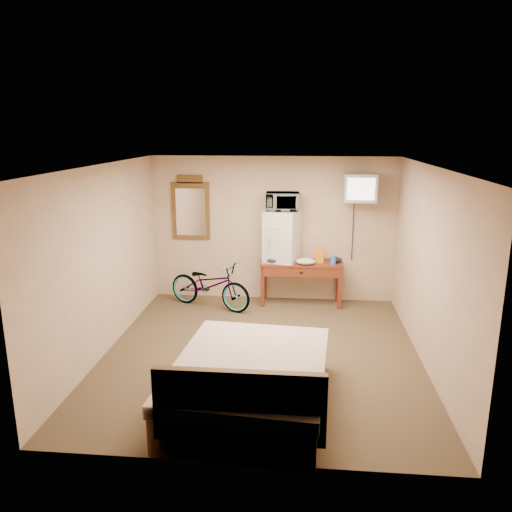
% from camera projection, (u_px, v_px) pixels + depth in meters
% --- Properties ---
extents(room, '(4.60, 4.64, 2.50)m').
position_uv_depth(room, '(262.00, 264.00, 6.42)').
color(room, '#3E311F').
rests_on(room, ground).
extents(desk, '(1.40, 0.56, 0.75)m').
position_uv_depth(desk, '(301.00, 269.00, 8.46)').
color(desk, maroon).
rests_on(desk, floor).
extents(mini_fridge, '(0.66, 0.65, 0.87)m').
position_uv_depth(mini_fridge, '(282.00, 236.00, 8.41)').
color(mini_fridge, silver).
rests_on(mini_fridge, desk).
extents(microwave, '(0.57, 0.40, 0.30)m').
position_uv_depth(microwave, '(282.00, 202.00, 8.27)').
color(microwave, silver).
rests_on(microwave, mini_fridge).
extents(snack_bag, '(0.14, 0.10, 0.27)m').
position_uv_depth(snack_bag, '(320.00, 255.00, 8.38)').
color(snack_bag, orange).
rests_on(snack_bag, desk).
extents(blue_cup, '(0.09, 0.09, 0.15)m').
position_uv_depth(blue_cup, '(333.00, 260.00, 8.29)').
color(blue_cup, blue).
rests_on(blue_cup, desk).
extents(cloth_cream, '(0.33, 0.25, 0.10)m').
position_uv_depth(cloth_cream, '(306.00, 261.00, 8.30)').
color(cloth_cream, beige).
rests_on(cloth_cream, desk).
extents(cloth_dark_a, '(0.28, 0.21, 0.10)m').
position_uv_depth(cloth_dark_a, '(274.00, 260.00, 8.38)').
color(cloth_dark_a, black).
rests_on(cloth_dark_a, desk).
extents(cloth_dark_b, '(0.21, 0.17, 0.09)m').
position_uv_depth(cloth_dark_b, '(336.00, 260.00, 8.42)').
color(cloth_dark_b, black).
rests_on(cloth_dark_b, desk).
extents(crt_television, '(0.52, 0.60, 0.45)m').
position_uv_depth(crt_television, '(360.00, 188.00, 8.06)').
color(crt_television, black).
rests_on(crt_television, room).
extents(wall_mirror, '(0.66, 0.04, 1.12)m').
position_uv_depth(wall_mirror, '(191.00, 208.00, 8.66)').
color(wall_mirror, brown).
rests_on(wall_mirror, room).
extents(bicycle, '(1.62, 1.06, 0.80)m').
position_uv_depth(bicycle, '(210.00, 285.00, 8.37)').
color(bicycle, black).
rests_on(bicycle, floor).
extents(bed, '(1.76, 2.23, 0.90)m').
position_uv_depth(bed, '(250.00, 384.00, 5.34)').
color(bed, brown).
rests_on(bed, floor).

